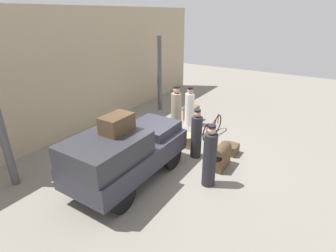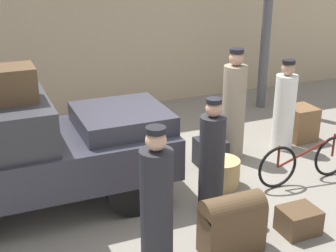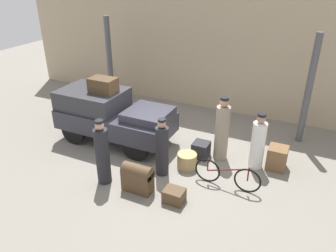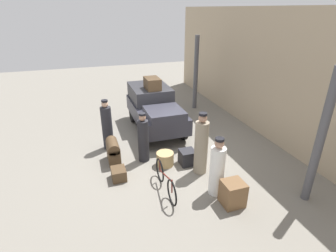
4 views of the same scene
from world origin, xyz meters
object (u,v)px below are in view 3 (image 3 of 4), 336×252
porter_carrying_trunk (258,143)px  wicker_basket (187,161)px  trunk_umber_medium (174,196)px  suitcase_tan_flat (201,150)px  porter_standing_middle (162,149)px  bicycle (227,175)px  trunk_barrel_dark (137,177)px  trunk_on_truck_roof (103,85)px  suitcase_black_upright (277,158)px  truck (111,114)px  porter_lifting_near_truck (222,131)px  conductor_in_dark_uniform (102,154)px

porter_carrying_trunk → wicker_basket: bearing=-153.4°
trunk_umber_medium → suitcase_tan_flat: 2.14m
porter_standing_middle → porter_carrying_trunk: (2.17, 1.39, -0.01)m
porter_standing_middle → bicycle: bearing=5.6°
bicycle → wicker_basket: bearing=162.8°
trunk_barrel_dark → trunk_on_truck_roof: 3.25m
suitcase_tan_flat → suitcase_black_upright: bearing=9.8°
wicker_basket → trunk_umber_medium: bearing=-79.0°
trunk_on_truck_roof → truck: bearing=-0.0°
porter_lifting_near_truck → porter_carrying_trunk: size_ratio=1.17×
bicycle → porter_lifting_near_truck: (-0.56, 1.25, 0.52)m
wicker_basket → suitcase_black_upright: suitcase_black_upright is taller
truck → suitcase_black_upright: size_ratio=5.61×
porter_carrying_trunk → suitcase_tan_flat: size_ratio=3.47×
conductor_in_dark_uniform → porter_carrying_trunk: size_ratio=1.09×
porter_carrying_trunk → suitcase_black_upright: porter_carrying_trunk is taller
truck → bicycle: 4.06m
suitcase_black_upright → trunk_umber_medium: suitcase_black_upright is taller
truck → trunk_umber_medium: size_ratio=7.46×
trunk_on_truck_roof → bicycle: bearing=-11.1°
truck → trunk_barrel_dark: size_ratio=4.77×
wicker_basket → trunk_barrel_dark: bearing=-115.2°
suitcase_black_upright → trunk_umber_medium: 3.15m
suitcase_black_upright → trunk_umber_medium: (-1.92, -2.49, -0.15)m
porter_lifting_near_truck → trunk_umber_medium: porter_lifting_near_truck is taller
bicycle → porter_lifting_near_truck: bearing=114.0°
wicker_basket → suitcase_black_upright: size_ratio=0.84×
bicycle → wicker_basket: 1.29m
porter_carrying_trunk → suitcase_black_upright: size_ratio=2.52×
bicycle → suitcase_black_upright: (0.98, 1.40, -0.03)m
porter_standing_middle → porter_carrying_trunk: size_ratio=1.00×
wicker_basket → trunk_barrel_dark: size_ratio=0.71×
truck → conductor_in_dark_uniform: 2.22m
bicycle → porter_standing_middle: bearing=-174.4°
bicycle → trunk_barrel_dark: trunk_barrel_dark is taller
wicker_basket → conductor_in_dark_uniform: bearing=-137.5°
conductor_in_dark_uniform → porter_standing_middle: 1.51m
truck → suitcase_tan_flat: (2.86, 0.24, -0.67)m
porter_carrying_trunk → trunk_barrel_dark: 3.33m
truck → wicker_basket: 2.83m
conductor_in_dark_uniform → suitcase_black_upright: size_ratio=2.75×
porter_standing_middle → truck: bearing=156.3°
bicycle → suitcase_black_upright: 1.71m
suitcase_tan_flat → trunk_umber_medium: bearing=-86.5°
conductor_in_dark_uniform → porter_lifting_near_truck: (2.32, 2.38, 0.06)m
suitcase_black_upright → trunk_umber_medium: size_ratio=1.33×
porter_carrying_trunk → suitcase_tan_flat: bearing=-173.6°
wicker_basket → suitcase_tan_flat: 0.69m
suitcase_black_upright → trunk_umber_medium: bearing=-127.7°
trunk_on_truck_roof → trunk_umber_medium: bearing=-30.6°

